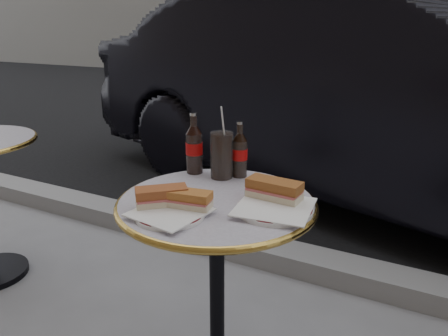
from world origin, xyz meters
The scene contains 12 objects.
asphalt_road centered at (0.00, 5.00, 0.00)m, with size 40.00×8.00×0.00m, color black.
curb centered at (0.00, 0.90, 0.05)m, with size 40.00×0.20×0.12m, color gray.
bistro_table centered at (0.00, 0.00, 0.37)m, with size 0.62×0.62×0.73m, color #BAB2C4, non-canonical shape.
plate_left centered at (-0.06, -0.17, 0.74)m, with size 0.20×0.20×0.01m, color white.
plate_right centered at (0.19, 0.00, 0.74)m, with size 0.22×0.22×0.01m, color white.
sandwich_left_a centered at (-0.11, -0.14, 0.77)m, with size 0.15×0.07×0.05m, color #974C26.
sandwich_left_b centered at (-0.03, -0.12, 0.77)m, with size 0.14×0.06×0.05m, color #AB632B.
sandwich_right centered at (0.17, 0.06, 0.77)m, with size 0.16×0.08×0.06m, color brown.
cola_bottle_left centered at (-0.19, 0.19, 0.84)m, with size 0.06×0.06×0.22m, color black, non-canonical shape.
cola_bottle_right centered at (-0.03, 0.23, 0.83)m, with size 0.06×0.06×0.20m, color black, non-canonical shape.
cola_glass centered at (-0.08, 0.19, 0.81)m, with size 0.08×0.08×0.16m, color black.
parked_car centered at (0.10, 2.16, 0.76)m, with size 4.65×1.61×1.53m, color black.
Camera 1 is at (0.60, -1.09, 1.25)m, focal length 35.00 mm.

